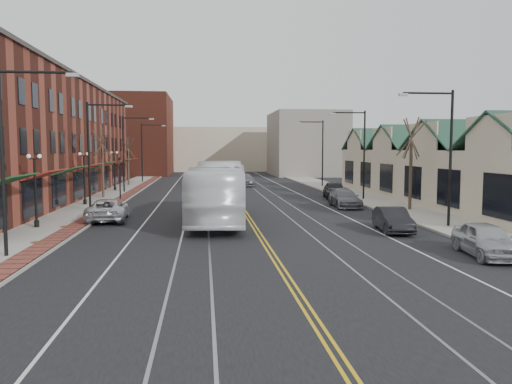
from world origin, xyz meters
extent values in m
plane|color=black|center=(0.00, 0.00, 0.00)|extent=(160.00, 160.00, 0.00)
cube|color=gray|center=(-12.00, 20.00, 0.07)|extent=(4.00, 120.00, 0.15)
cube|color=gray|center=(12.00, 20.00, 0.07)|extent=(4.00, 120.00, 0.15)
cube|color=maroon|center=(-19.00, 27.00, 5.50)|extent=(10.00, 50.00, 11.00)
cube|color=#BCAD91|center=(18.00, 20.00, 2.30)|extent=(8.00, 36.00, 4.60)
cube|color=maroon|center=(-16.00, 70.00, 7.00)|extent=(14.00, 18.00, 14.00)
cube|color=#BCAD91|center=(0.00, 85.00, 4.50)|extent=(22.00, 14.00, 9.00)
cube|color=slate|center=(15.00, 65.00, 5.50)|extent=(12.00, 16.00, 11.00)
cylinder|color=black|center=(-11.50, 0.00, 4.15)|extent=(0.16, 0.16, 8.00)
cylinder|color=black|center=(-10.00, 0.00, 7.95)|extent=(3.00, 0.12, 0.12)
cube|color=#999999|center=(-8.50, 0.00, 7.85)|extent=(0.50, 0.25, 0.15)
cylinder|color=black|center=(-11.50, 16.00, 4.15)|extent=(0.16, 0.16, 8.00)
cylinder|color=black|center=(-10.00, 16.00, 7.95)|extent=(3.00, 0.12, 0.12)
cube|color=#999999|center=(-8.50, 16.00, 7.85)|extent=(0.50, 0.25, 0.15)
cylinder|color=black|center=(-11.50, 32.00, 4.15)|extent=(0.16, 0.16, 8.00)
cylinder|color=black|center=(-10.00, 32.00, 7.95)|extent=(3.00, 0.12, 0.12)
cube|color=#999999|center=(-8.50, 32.00, 7.85)|extent=(0.50, 0.25, 0.15)
cylinder|color=black|center=(-11.50, 48.00, 4.15)|extent=(0.16, 0.16, 8.00)
cylinder|color=black|center=(-10.00, 48.00, 7.95)|extent=(3.00, 0.12, 0.12)
cube|color=#999999|center=(-8.50, 48.00, 7.85)|extent=(0.50, 0.25, 0.15)
cylinder|color=black|center=(11.50, 6.00, 4.15)|extent=(0.16, 0.16, 8.00)
cylinder|color=black|center=(10.00, 6.00, 7.95)|extent=(3.00, 0.12, 0.12)
cube|color=#999999|center=(8.50, 6.00, 7.85)|extent=(0.50, 0.25, 0.15)
cylinder|color=black|center=(11.50, 22.00, 4.15)|extent=(0.16, 0.16, 8.00)
cylinder|color=black|center=(10.00, 22.00, 7.95)|extent=(3.00, 0.12, 0.12)
cube|color=#999999|center=(8.50, 22.00, 7.85)|extent=(0.50, 0.25, 0.15)
cylinder|color=black|center=(11.50, 38.00, 4.15)|extent=(0.16, 0.16, 8.00)
cylinder|color=black|center=(10.00, 38.00, 7.95)|extent=(3.00, 0.12, 0.12)
cube|color=#999999|center=(8.50, 38.00, 7.85)|extent=(0.50, 0.25, 0.15)
cylinder|color=black|center=(-12.80, 8.00, 0.35)|extent=(0.28, 0.28, 0.40)
cylinder|color=black|center=(-12.80, 8.00, 2.15)|extent=(0.14, 0.14, 4.00)
cube|color=black|center=(-12.80, 8.00, 4.15)|extent=(0.60, 0.06, 0.06)
sphere|color=white|center=(-13.10, 8.00, 4.30)|extent=(0.24, 0.24, 0.24)
sphere|color=white|center=(-12.50, 8.00, 4.30)|extent=(0.24, 0.24, 0.24)
cylinder|color=black|center=(-12.80, 20.00, 0.35)|extent=(0.28, 0.28, 0.40)
cylinder|color=black|center=(-12.80, 20.00, 2.15)|extent=(0.14, 0.14, 4.00)
cube|color=black|center=(-12.80, 20.00, 4.15)|extent=(0.60, 0.06, 0.06)
sphere|color=white|center=(-13.10, 20.00, 4.30)|extent=(0.24, 0.24, 0.24)
sphere|color=white|center=(-12.50, 20.00, 4.30)|extent=(0.24, 0.24, 0.24)
cylinder|color=black|center=(-12.80, 34.00, 0.35)|extent=(0.28, 0.28, 0.40)
cylinder|color=black|center=(-12.80, 34.00, 2.15)|extent=(0.14, 0.14, 4.00)
cube|color=black|center=(-12.80, 34.00, 4.15)|extent=(0.60, 0.06, 0.06)
sphere|color=white|center=(-13.10, 34.00, 4.30)|extent=(0.24, 0.24, 0.24)
sphere|color=white|center=(-12.50, 34.00, 4.30)|extent=(0.24, 0.24, 0.24)
cylinder|color=#382B21|center=(-12.50, 26.00, 2.60)|extent=(0.24, 0.24, 4.90)
cylinder|color=#382B21|center=(-12.50, 26.00, 5.15)|extent=(0.58, 1.37, 2.90)
cylinder|color=#382B21|center=(-12.50, 26.00, 5.15)|extent=(1.60, 0.66, 2.78)
cylinder|color=#382B21|center=(-12.50, 26.00, 5.15)|extent=(0.53, 1.23, 2.96)
cylinder|color=#382B21|center=(-12.50, 26.00, 5.15)|extent=(1.69, 1.03, 2.64)
cylinder|color=#382B21|center=(-12.50, 26.00, 5.15)|extent=(1.78, 1.29, 2.48)
cylinder|color=#382B21|center=(-12.50, 42.00, 2.42)|extent=(0.24, 0.24, 4.55)
cylinder|color=#382B21|center=(-12.50, 42.00, 4.80)|extent=(0.55, 1.28, 2.69)
cylinder|color=#382B21|center=(-12.50, 42.00, 4.80)|extent=(1.49, 0.62, 2.58)
cylinder|color=#382B21|center=(-12.50, 42.00, 4.80)|extent=(0.50, 1.15, 2.75)
cylinder|color=#382B21|center=(-12.50, 42.00, 4.80)|extent=(1.57, 0.97, 2.45)
cylinder|color=#382B21|center=(-12.50, 42.00, 4.80)|extent=(1.66, 1.20, 2.30)
cylinder|color=#382B21|center=(12.50, 14.00, 2.78)|extent=(0.24, 0.24, 5.25)
cylinder|color=#382B21|center=(12.50, 14.00, 5.50)|extent=(0.61, 1.46, 3.10)
cylinder|color=#382B21|center=(12.50, 14.00, 5.50)|extent=(1.70, 0.70, 2.97)
cylinder|color=#382B21|center=(12.50, 14.00, 5.50)|extent=(0.56, 1.31, 3.17)
cylinder|color=#382B21|center=(12.50, 14.00, 5.50)|extent=(1.80, 1.10, 2.82)
cylinder|color=#382B21|center=(12.50, 14.00, 5.50)|extent=(1.90, 1.37, 2.65)
cylinder|color=#592D19|center=(-11.20, 3.00, 0.16)|extent=(0.60, 0.60, 0.02)
cylinder|color=#592D19|center=(-11.20, 8.00, 0.16)|extent=(0.60, 0.60, 0.02)
cylinder|color=black|center=(-10.60, 24.00, 1.75)|extent=(0.12, 0.12, 3.20)
imported|color=black|center=(-10.60, 24.00, 3.50)|extent=(0.18, 0.15, 0.90)
imported|color=white|center=(-2.00, 10.25, 1.94)|extent=(4.28, 14.10, 3.87)
imported|color=#B8BDC0|center=(-9.30, 11.08, 0.74)|extent=(2.93, 5.55, 1.49)
imported|color=#A7AAAE|center=(9.30, -1.68, 0.75)|extent=(2.33, 4.61, 1.51)
imported|color=black|center=(7.67, 5.02, 0.70)|extent=(1.93, 4.37, 1.39)
imported|color=slate|center=(8.29, 16.96, 0.72)|extent=(2.16, 4.99, 1.43)
imported|color=black|center=(9.30, 23.86, 0.81)|extent=(2.56, 4.99, 1.63)
imported|color=black|center=(-3.84, 44.80, 0.78)|extent=(1.81, 4.80, 1.57)
imported|color=slate|center=(2.12, 40.46, 0.77)|extent=(2.35, 5.38, 1.54)
imported|color=#AEB2B6|center=(-4.98, 53.88, 0.64)|extent=(1.55, 3.78, 1.28)
camera|label=1|loc=(-2.99, -22.13, 4.76)|focal=35.00mm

